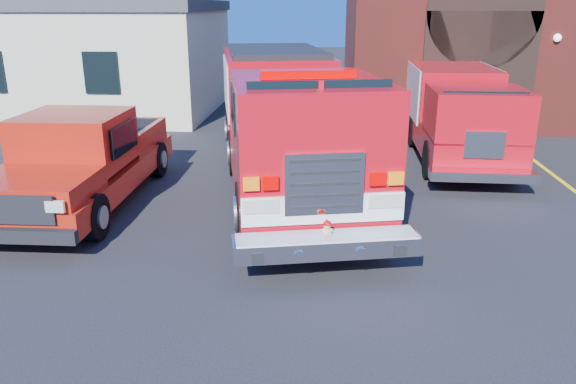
# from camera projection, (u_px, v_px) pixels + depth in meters

# --- Properties ---
(ground) EXTENTS (100.00, 100.00, 0.00)m
(ground) POSITION_uv_depth(u_px,v_px,m) (292.00, 237.00, 10.65)
(ground) COLOR black
(ground) RESTS_ON ground
(parking_stripe_mid) EXTENTS (0.12, 3.00, 0.01)m
(parking_stripe_mid) POSITION_uv_depth(u_px,v_px,m) (561.00, 181.00, 14.02)
(parking_stripe_mid) COLOR yellow
(parking_stripe_mid) RESTS_ON ground
(parking_stripe_far) EXTENTS (0.12, 3.00, 0.01)m
(parking_stripe_far) POSITION_uv_depth(u_px,v_px,m) (521.00, 151.00, 16.86)
(parking_stripe_far) COLOR yellow
(parking_stripe_far) RESTS_ON ground
(fire_station) EXTENTS (15.20, 10.20, 8.45)m
(fire_station) POSITION_uv_depth(u_px,v_px,m) (542.00, 3.00, 21.96)
(fire_station) COLOR maroon
(fire_station) RESTS_ON ground
(side_building) EXTENTS (10.20, 8.20, 4.35)m
(side_building) POSITION_uv_depth(u_px,v_px,m) (91.00, 56.00, 22.81)
(side_building) COLOR beige
(side_building) RESTS_ON ground
(fire_engine) EXTENTS (4.69, 10.42, 3.10)m
(fire_engine) POSITION_uv_depth(u_px,v_px,m) (286.00, 120.00, 13.22)
(fire_engine) COLOR black
(fire_engine) RESTS_ON ground
(pickup_truck) EXTENTS (2.26, 6.27, 2.05)m
(pickup_truck) POSITION_uv_depth(u_px,v_px,m) (84.00, 160.00, 12.21)
(pickup_truck) COLOR black
(pickup_truck) RESTS_ON ground
(secondary_truck) EXTENTS (2.55, 7.64, 2.46)m
(secondary_truck) POSITION_uv_depth(u_px,v_px,m) (455.00, 109.00, 16.12)
(secondary_truck) COLOR black
(secondary_truck) RESTS_ON ground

